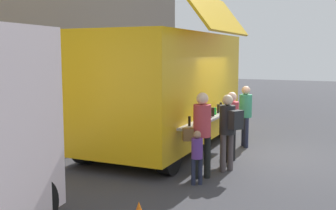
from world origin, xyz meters
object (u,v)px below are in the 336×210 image
Objects in this scene: trash_bin at (155,109)px; customer_front_ordering at (231,120)px; customer_extra_browsing at (245,111)px; food_truck_main at (167,87)px; customer_mid_with_backpack at (229,125)px; child_near_queue at (197,153)px; customer_rear_waiting at (201,128)px.

customer_front_ordering is at bearing -137.31° from trash_bin.
customer_front_ordering is at bearing 62.22° from customer_extra_browsing.
food_truck_main reaches higher than customer_mid_with_backpack.
trash_bin is 0.51× the size of customer_extra_browsing.
food_truck_main is 3.50× the size of customer_front_ordering.
child_near_queue is at bearing 96.93° from customer_front_ordering.
customer_rear_waiting reaches higher than child_near_queue.
child_near_queue is at bearing 105.05° from customer_mid_with_backpack.
customer_rear_waiting is at bearing -146.67° from trash_bin.
child_near_queue is at bearing 158.72° from customer_rear_waiting.
customer_rear_waiting is at bearing 93.10° from customer_front_ordering.
trash_bin is at bearing -64.89° from customer_extra_browsing.
food_truck_main reaches higher than customer_extra_browsing.
child_near_queue is (-3.65, 0.08, -0.36)m from customer_extra_browsing.
food_truck_main is 2.69m from customer_mid_with_backpack.
customer_mid_with_backpack is at bearing -49.83° from child_near_queue.
trash_bin is 0.80× the size of child_near_queue.
customer_front_ordering is 1.57m from customer_rear_waiting.
customer_rear_waiting reaches higher than customer_mid_with_backpack.
customer_mid_with_backpack is at bearing -140.99° from trash_bin.
food_truck_main is 6.76× the size of trash_bin.
customer_mid_with_backpack is (-1.50, -2.13, -0.65)m from food_truck_main.
customer_extra_browsing is at bearing -33.44° from customer_rear_waiting.
customer_extra_browsing is at bearing -62.14° from food_truck_main.
customer_front_ordering is 2.03m from child_near_queue.
food_truck_main is 3.27× the size of customer_rear_waiting.
customer_mid_with_backpack is at bearing -125.06° from food_truck_main.
customer_mid_with_backpack is at bearing 112.07° from customer_front_ordering.
customer_rear_waiting is at bearing 57.57° from customer_extra_browsing.
customer_extra_browsing is at bearing -36.20° from child_near_queue.
child_near_queue is at bearing -148.03° from trash_bin.
customer_extra_browsing is at bearing -77.32° from customer_front_ordering.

